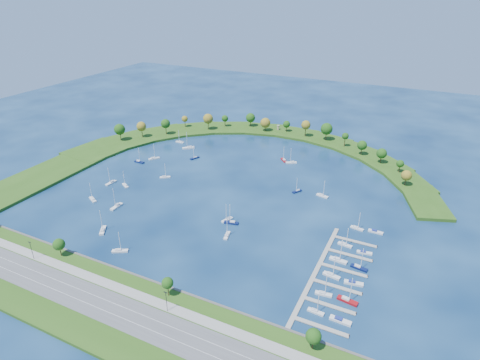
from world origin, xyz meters
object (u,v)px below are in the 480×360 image
at_px(moored_boat_1, 227,219).
at_px(docked_boat_0, 316,311).
at_px(docked_boat_1, 340,320).
at_px(docked_boat_11, 375,232).
at_px(harbor_tower, 278,127).
at_px(moored_boat_9, 188,147).
at_px(docked_boat_3, 347,300).
at_px(moored_boat_8, 165,177).
at_px(docked_boat_2, 324,293).
at_px(docked_boat_4, 332,275).
at_px(moored_boat_10, 103,230).
at_px(moored_boat_2, 117,206).
at_px(moored_boat_3, 154,158).
at_px(moored_boat_5, 125,185).
at_px(moored_boat_17, 322,195).
at_px(moored_boat_14, 120,250).
at_px(moored_boat_6, 231,222).
at_px(moored_boat_7, 195,158).
at_px(moored_boat_4, 297,191).
at_px(dock_system, 331,275).
at_px(moored_boat_16, 93,199).
at_px(moored_boat_18, 284,160).
at_px(moored_boat_15, 139,161).
at_px(docked_boat_6, 338,260).
at_px(docked_boat_9, 364,253).
at_px(moored_boat_11, 111,182).
at_px(docked_boat_7, 359,267).
at_px(docked_boat_8, 345,244).
at_px(moored_boat_12, 180,142).
at_px(moored_boat_0, 227,235).
at_px(docked_boat_10, 357,228).
at_px(moored_boat_13, 291,162).
at_px(docked_boat_5, 353,283).

height_order(moored_boat_1, docked_boat_0, moored_boat_1).
xyz_separation_m(docked_boat_1, docked_boat_11, (1.91, 73.61, -0.07)).
bearing_deg(docked_boat_11, harbor_tower, 132.12).
relative_size(harbor_tower, moored_boat_9, 0.30).
height_order(moored_boat_9, docked_boat_3, moored_boat_9).
bearing_deg(moored_boat_9, docked_boat_11, 120.27).
relative_size(moored_boat_8, docked_boat_3, 0.81).
bearing_deg(docked_boat_2, docked_boat_4, 83.11).
relative_size(moored_boat_10, docked_boat_1, 1.45).
xyz_separation_m(moored_boat_2, moored_boat_8, (2.17, 47.45, -0.08)).
distance_m(moored_boat_3, moored_boat_5, 47.66).
bearing_deg(moored_boat_17, moored_boat_14, -113.61).
distance_m(moored_boat_6, moored_boat_7, 99.30).
bearing_deg(docked_boat_4, moored_boat_3, 162.78).
xyz_separation_m(moored_boat_4, moored_boat_9, (-106.23, 33.60, 0.13)).
distance_m(dock_system, moored_boat_16, 155.21).
xyz_separation_m(moored_boat_18, docked_boat_0, (68.39, -144.50, -0.03)).
distance_m(moored_boat_15, docked_boat_6, 175.46).
xyz_separation_m(moored_boat_5, docked_boat_4, (149.82, -30.54, 0.03)).
bearing_deg(moored_boat_15, moored_boat_10, -60.14).
distance_m(moored_boat_7, docked_boat_9, 157.99).
distance_m(moored_boat_2, moored_boat_17, 130.03).
distance_m(moored_boat_11, docked_boat_7, 172.82).
relative_size(moored_boat_5, docked_boat_4, 0.91).
bearing_deg(moored_boat_3, moored_boat_14, -116.08).
distance_m(dock_system, docked_boat_8, 27.40).
bearing_deg(moored_boat_7, docked_boat_0, 71.56).
bearing_deg(moored_boat_12, docked_boat_1, 139.96).
relative_size(moored_boat_12, moored_boat_15, 0.89).
height_order(dock_system, moored_boat_7, moored_boat_7).
relative_size(harbor_tower, moored_boat_0, 0.38).
xyz_separation_m(moored_boat_2, docked_boat_10, (138.00, 40.62, -0.08)).
bearing_deg(docked_boat_0, docked_boat_4, 94.21).
relative_size(moored_boat_18, docked_boat_1, 1.30).
distance_m(moored_boat_0, moored_boat_6, 13.23).
relative_size(moored_boat_8, moored_boat_13, 0.89).
height_order(moored_boat_9, docked_boat_8, moored_boat_9).
relative_size(moored_boat_14, moored_boat_15, 0.98).
height_order(moored_boat_13, docked_boat_3, docked_boat_3).
height_order(moored_boat_1, docked_boat_10, moored_boat_1).
bearing_deg(docked_boat_1, docked_boat_8, 102.98).
height_order(moored_boat_12, moored_boat_17, moored_boat_17).
distance_m(moored_boat_8, docked_boat_0, 155.11).
relative_size(moored_boat_15, docked_boat_7, 1.02).
bearing_deg(docked_boat_3, dock_system, 136.21).
distance_m(moored_boat_13, docked_boat_3, 148.92).
distance_m(docked_boat_7, docked_boat_8, 19.19).
height_order(moored_boat_9, moored_boat_12, moored_boat_9).
height_order(docked_boat_5, docked_boat_11, docked_boat_5).
relative_size(docked_boat_5, docked_boat_10, 0.83).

